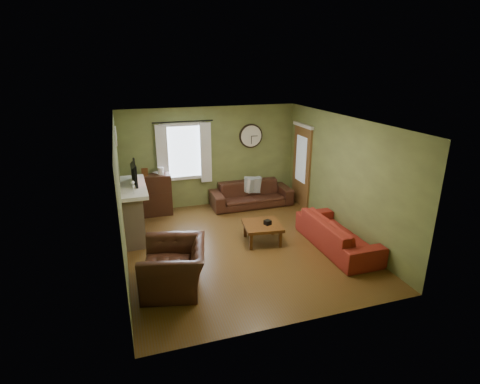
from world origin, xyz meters
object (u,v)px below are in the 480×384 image
object	(u,v)px
sofa_red	(337,233)
armchair	(174,267)
sofa_brown	(251,194)
coffee_table	(262,233)
bookshelf	(154,195)

from	to	relation	value
sofa_red	armchair	world-z (taller)	armchair
sofa_brown	coffee_table	size ratio (longest dim) A/B	2.77
bookshelf	sofa_red	size ratio (longest dim) A/B	0.48
bookshelf	sofa_brown	size ratio (longest dim) A/B	0.49
sofa_red	coffee_table	bearing A→B (deg)	62.78
bookshelf	armchair	bearing A→B (deg)	-89.81
sofa_brown	armchair	bearing A→B (deg)	-127.75
bookshelf	armchair	distance (m)	3.38
sofa_brown	armchair	size ratio (longest dim) A/B	1.79
bookshelf	sofa_red	bearing A→B (deg)	-40.78
bookshelf	coffee_table	xyz separation A→B (m)	(2.04, -2.24, -0.31)
sofa_brown	coffee_table	xyz separation A→B (m)	(-0.50, -2.12, -0.11)
coffee_table	bookshelf	bearing A→B (deg)	132.31
bookshelf	sofa_red	world-z (taller)	bookshelf
sofa_brown	sofa_red	size ratio (longest dim) A/B	1.00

